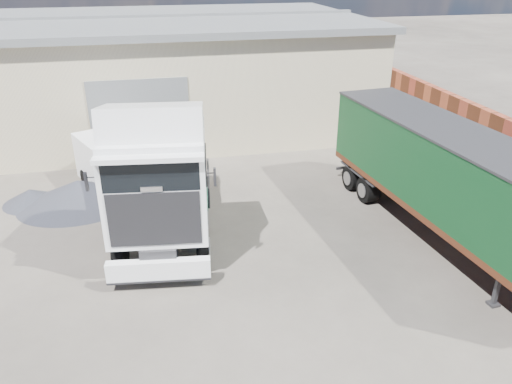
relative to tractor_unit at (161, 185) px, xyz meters
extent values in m
plane|color=black|center=(1.51, -3.14, -1.98)|extent=(120.00, 120.00, 0.00)
cube|color=beige|center=(-4.49, 12.86, 0.52)|extent=(30.00, 12.00, 5.00)
cube|color=#5C5F62|center=(-4.49, 12.86, 3.17)|extent=(30.60, 12.60, 0.30)
cube|color=#5C5F62|center=(-0.49, 6.84, -0.18)|extent=(4.00, 0.08, 3.60)
cube|color=#5C5F62|center=(-4.49, 12.86, 3.37)|extent=(30.60, 0.40, 0.15)
cube|color=brown|center=(13.01, 2.86, -0.73)|extent=(0.35, 26.00, 2.50)
cylinder|color=black|center=(-0.16, -1.27, -1.42)|extent=(2.72, 1.44, 1.12)
cylinder|color=black|center=(0.30, 2.40, -1.42)|extent=(2.77, 1.44, 1.12)
cylinder|color=black|center=(0.49, 3.87, -1.42)|extent=(2.77, 1.44, 1.12)
cube|color=#2D2D30|center=(0.16, 1.25, -1.03)|extent=(1.82, 7.04, 0.32)
cube|color=white|center=(-0.29, -2.26, -1.40)|extent=(2.71, 0.60, 0.58)
cube|color=white|center=(-0.11, -0.90, 0.42)|extent=(2.93, 2.74, 2.59)
cube|color=black|center=(-0.27, -2.10, 0.02)|extent=(2.31, 0.36, 1.48)
cube|color=black|center=(-0.26, -2.08, 1.19)|extent=(2.37, 0.35, 0.79)
cube|color=white|center=(-0.09, -0.69, 2.08)|extent=(2.86, 2.36, 1.30)
cube|color=#0C543B|center=(-1.38, -0.31, 0.13)|extent=(0.11, 0.79, 1.16)
cube|color=#0C543B|center=(1.26, -0.65, 0.13)|extent=(0.11, 0.79, 1.16)
cylinder|color=#2D2D30|center=(0.33, 2.61, -0.81)|extent=(1.30, 1.30, 0.13)
cube|color=#2D2D30|center=(7.91, -4.81, -1.51)|extent=(0.28, 0.28, 0.95)
cylinder|color=black|center=(8.06, 2.04, -1.52)|extent=(2.29, 1.12, 0.92)
cube|color=#2D2D30|center=(8.38, -1.46, -1.20)|extent=(1.65, 10.43, 0.30)
cube|color=#592814|center=(8.38, -1.46, -0.92)|extent=(3.11, 10.56, 0.21)
cube|color=black|center=(8.38, -1.46, 0.32)|extent=(3.11, 10.56, 2.26)
cube|color=#2D2D30|center=(8.38, -1.46, 1.46)|extent=(3.17, 10.62, 0.07)
cylinder|color=black|center=(-0.59, 2.36, -1.64)|extent=(2.07, 1.42, 0.68)
cylinder|color=black|center=(-1.92, 5.36, -1.64)|extent=(2.07, 1.42, 0.68)
cube|color=white|center=(-1.26, 3.86, -0.91)|extent=(3.69, 5.10, 1.74)
cube|color=white|center=(-0.47, 2.08, -0.96)|extent=(2.11, 1.61, 1.13)
cube|color=black|center=(-0.55, 2.27, -0.39)|extent=(1.67, 0.80, 0.62)
cone|color=#1F222A|center=(-2.82, 3.48, -1.53)|extent=(5.00, 5.00, 0.90)
cone|color=#1F222A|center=(-1.07, 2.89, -1.76)|extent=(1.88, 1.88, 0.45)
cone|color=#1F222A|center=(-4.54, 3.90, -1.71)|extent=(2.29, 2.29, 0.54)
camera|label=1|loc=(-0.19, -13.44, 6.02)|focal=35.00mm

